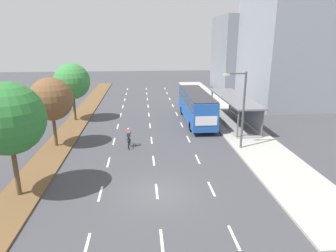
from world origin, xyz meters
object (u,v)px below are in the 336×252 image
median_tree_second (51,99)px  streetlight (242,105)px  median_tree_third (72,81)px  bus_shelter (236,107)px  cyclist (129,138)px  bus (196,104)px  median_tree_nearest (8,119)px

median_tree_second → streetlight: size_ratio=0.92×
median_tree_second → median_tree_third: median_tree_third is taller
bus_shelter → cyclist: bearing=-150.9°
bus → cyclist: size_ratio=6.20×
median_tree_nearest → cyclist: bearing=51.6°
bus_shelter → median_tree_third: size_ratio=1.80×
cyclist → median_tree_second: 7.29m
median_tree_third → streetlight: (15.96, -10.55, -0.67)m
median_tree_nearest → bus_shelter: bearing=38.9°
bus_shelter → cyclist: 13.28m
median_tree_third → bus: bearing=-6.5°
streetlight → bus_shelter: bearing=74.9°
bus_shelter → cyclist: bus_shelter is taller
cyclist → median_tree_nearest: median_tree_nearest is taller
bus → median_tree_second: (-13.67, -6.98, 2.20)m
bus_shelter → bus: bearing=165.3°
bus → median_tree_second: bearing=-153.0°
cyclist → median_tree_third: 11.83m
bus_shelter → median_tree_third: median_tree_third is taller
cyclist → bus_shelter: bearing=29.1°
bus → median_tree_second: median_tree_second is taller
bus → streetlight: bearing=-76.4°
cyclist → streetlight: bearing=-8.4°
bus_shelter → median_tree_third: bearing=171.5°
streetlight → median_tree_second: bearing=172.8°
bus → cyclist: (-7.29, -7.57, -1.28)m
bus → median_tree_nearest: 20.83m
median_tree_second → median_tree_third: 8.56m
cyclist → median_tree_third: median_tree_third is taller
bus → streetlight: streetlight is taller
median_tree_nearest → streetlight: size_ratio=1.06×
median_tree_second → bus_shelter: bearing=18.1°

